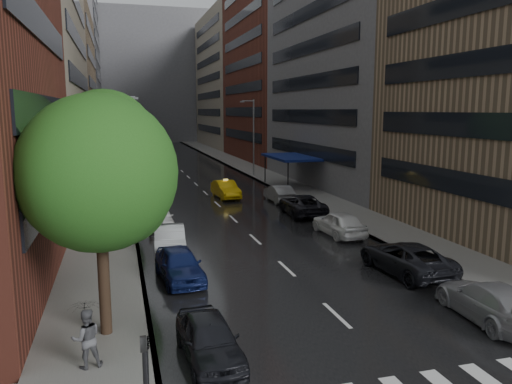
% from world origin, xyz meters
% --- Properties ---
extents(ground, '(220.00, 220.00, 0.00)m').
position_xyz_m(ground, '(0.00, 0.00, 0.00)').
color(ground, gray).
rests_on(ground, ground).
extents(road, '(14.00, 140.00, 0.01)m').
position_xyz_m(road, '(0.00, 50.00, 0.01)').
color(road, black).
rests_on(road, ground).
extents(sidewalk_left, '(4.00, 140.00, 0.15)m').
position_xyz_m(sidewalk_left, '(-9.00, 50.00, 0.07)').
color(sidewalk_left, gray).
rests_on(sidewalk_left, ground).
extents(sidewalk_right, '(4.00, 140.00, 0.15)m').
position_xyz_m(sidewalk_right, '(9.00, 50.00, 0.07)').
color(sidewalk_right, gray).
rests_on(sidewalk_right, ground).
extents(buildings_left, '(8.00, 108.00, 38.00)m').
position_xyz_m(buildings_left, '(-15.00, 58.79, 15.99)').
color(buildings_left, maroon).
rests_on(buildings_left, ground).
extents(buildings_right, '(8.05, 109.10, 36.00)m').
position_xyz_m(buildings_right, '(15.00, 56.70, 15.03)').
color(buildings_right, '#937A5B').
rests_on(buildings_right, ground).
extents(building_far, '(40.00, 14.00, 32.00)m').
position_xyz_m(building_far, '(0.00, 118.00, 16.00)').
color(building_far, slate).
rests_on(building_far, ground).
extents(tree_near, '(5.32, 5.32, 8.48)m').
position_xyz_m(tree_near, '(-8.60, 4.47, 5.80)').
color(tree_near, '#382619').
rests_on(tree_near, ground).
extents(tree_mid, '(5.69, 5.69, 9.06)m').
position_xyz_m(tree_mid, '(-8.60, 16.43, 6.20)').
color(tree_mid, '#382619').
rests_on(tree_mid, ground).
extents(tree_far, '(5.27, 5.27, 8.40)m').
position_xyz_m(tree_far, '(-8.60, 31.70, 5.75)').
color(tree_far, '#382619').
rests_on(tree_far, ground).
extents(taxi, '(2.00, 4.88, 1.57)m').
position_xyz_m(taxi, '(1.33, 30.90, 0.79)').
color(taxi, yellow).
rests_on(taxi, ground).
extents(parked_cars_left, '(2.22, 23.11, 1.55)m').
position_xyz_m(parked_cars_left, '(-5.40, 11.68, 0.75)').
color(parked_cars_left, black).
rests_on(parked_cars_left, ground).
extents(parked_cars_right, '(2.93, 30.62, 1.60)m').
position_xyz_m(parked_cars_right, '(5.40, 14.22, 0.77)').
color(parked_cars_right, gray).
rests_on(parked_cars_right, ground).
extents(ped_black_umbrella, '(1.01, 0.98, 2.09)m').
position_xyz_m(ped_black_umbrella, '(-9.11, 2.15, 1.38)').
color(ped_black_umbrella, '#505156').
rests_on(ped_black_umbrella, sidewalk_left).
extents(street_lamp_left, '(1.74, 0.22, 9.00)m').
position_xyz_m(street_lamp_left, '(-7.72, 30.00, 4.89)').
color(street_lamp_left, gray).
rests_on(street_lamp_left, sidewalk_left).
extents(street_lamp_right, '(1.74, 0.22, 9.00)m').
position_xyz_m(street_lamp_right, '(7.72, 45.00, 4.89)').
color(street_lamp_right, gray).
rests_on(street_lamp_right, sidewalk_right).
extents(awning, '(4.00, 8.00, 3.12)m').
position_xyz_m(awning, '(8.98, 35.00, 3.13)').
color(awning, navy).
rests_on(awning, sidewalk_right).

